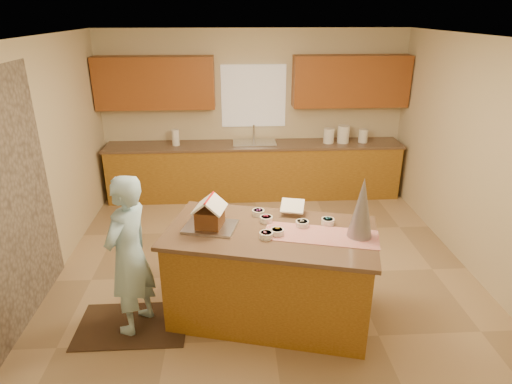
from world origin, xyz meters
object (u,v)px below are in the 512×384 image
island_base (270,276)px  gingerbread_house (210,215)px  boy (129,256)px  tinsel_tree (362,208)px

island_base → gingerbread_house: 0.88m
gingerbread_house → boy: bearing=-165.7°
boy → gingerbread_house: boy is taller
tinsel_tree → gingerbread_house: 1.44m
island_base → gingerbread_house: gingerbread_house is taller
tinsel_tree → gingerbread_house: (-1.41, 0.25, -0.16)m
boy → gingerbread_house: 0.85m
island_base → boy: 1.40m
gingerbread_house → island_base: bearing=-9.1°
island_base → tinsel_tree: size_ratio=3.27×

